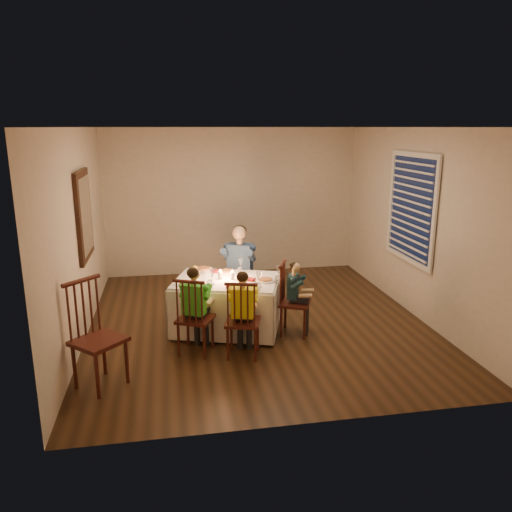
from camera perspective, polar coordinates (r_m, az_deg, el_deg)
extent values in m
plane|color=black|center=(6.95, 0.14, -7.44)|extent=(5.00, 5.00, 0.00)
cube|color=beige|center=(6.57, -19.57, 2.25)|extent=(0.02, 5.00, 2.60)
cube|color=beige|center=(7.32, 17.79, 3.59)|extent=(0.02, 5.00, 2.60)
cube|color=beige|center=(9.01, -2.72, 6.22)|extent=(4.50, 0.02, 2.60)
plane|color=white|center=(6.45, 0.15, 14.52)|extent=(5.00, 5.00, 0.00)
cube|color=white|center=(6.45, -3.41, -2.86)|extent=(1.52, 1.28, 0.04)
cube|color=white|center=(7.00, -2.64, -4.27)|extent=(1.28, 0.42, 0.64)
cube|color=white|center=(6.13, -4.19, -7.10)|extent=(1.28, 0.42, 0.64)
cube|color=white|center=(6.47, 2.41, -5.86)|extent=(0.31, 0.93, 0.64)
cube|color=white|center=(6.71, -8.93, -5.28)|extent=(0.31, 0.93, 0.64)
cylinder|color=white|center=(6.74, -3.23, -1.84)|extent=(0.33, 0.33, 0.02)
cylinder|color=white|center=(6.23, -6.66, -3.27)|extent=(0.33, 0.33, 0.02)
cylinder|color=white|center=(6.10, -1.29, -3.57)|extent=(0.33, 0.33, 0.02)
cylinder|color=white|center=(6.36, 1.03, -2.82)|extent=(0.33, 0.33, 0.02)
cylinder|color=silver|center=(6.45, -4.11, -2.23)|extent=(0.06, 0.06, 0.10)
cylinder|color=silver|center=(6.42, -2.71, -2.29)|extent=(0.06, 0.06, 0.10)
sphere|color=gold|center=(6.80, -6.99, -1.46)|extent=(0.09, 0.09, 0.09)
sphere|color=orange|center=(6.45, -1.82, -2.29)|extent=(0.08, 0.08, 0.08)
imported|color=white|center=(6.77, -6.00, -1.65)|extent=(0.30, 0.30, 0.06)
cube|color=black|center=(6.82, -19.08, 4.43)|extent=(0.05, 0.95, 1.15)
cube|color=white|center=(6.81, -18.85, 4.45)|extent=(0.01, 0.78, 0.98)
cube|color=black|center=(7.36, 17.41, 5.26)|extent=(0.01, 1.20, 1.40)
cube|color=white|center=(7.35, 17.31, 5.26)|extent=(0.03, 1.34, 1.54)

